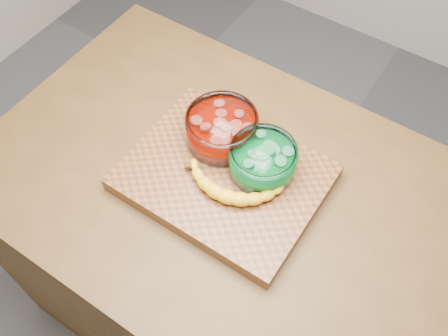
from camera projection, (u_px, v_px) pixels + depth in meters
The scene contains 6 objects.
ground at pixel (224, 306), 1.94m from camera, with size 3.50×3.50×0.00m, color #515155.
counter at pixel (224, 259), 1.57m from camera, with size 1.20×0.80×0.90m, color #513518.
cutting_board at pixel (224, 177), 1.18m from camera, with size 0.45×0.35×0.04m, color brown.
bowl_red at pixel (222, 129), 1.19m from camera, with size 0.17×0.17×0.08m.
bowl_green at pixel (263, 160), 1.14m from camera, with size 0.16×0.16×0.07m.
banana at pixel (231, 182), 1.13m from camera, with size 0.25×0.14×0.04m, color gold, non-canonical shape.
Camera 1 is at (0.36, -0.54, 1.91)m, focal length 40.00 mm.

